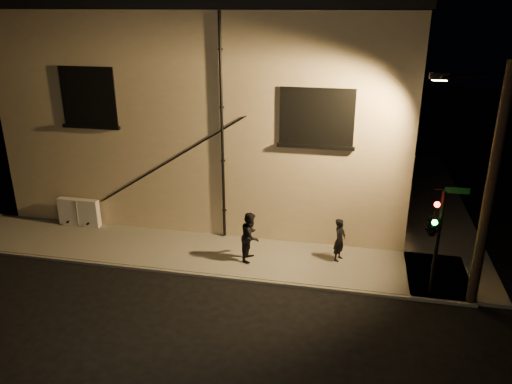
% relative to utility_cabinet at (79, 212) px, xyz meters
% --- Properties ---
extents(ground, '(90.00, 90.00, 0.00)m').
position_rel_utility_cabinet_xyz_m(ground, '(7.88, -2.70, -0.69)').
color(ground, black).
extents(sidewalk, '(21.00, 16.00, 0.12)m').
position_rel_utility_cabinet_xyz_m(sidewalk, '(9.10, 1.69, -0.63)').
color(sidewalk, slate).
rests_on(sidewalk, ground).
extents(building, '(16.20, 12.23, 8.80)m').
position_rel_utility_cabinet_xyz_m(building, '(4.88, 6.29, 3.71)').
color(building, beige).
rests_on(building, ground).
extents(utility_cabinet, '(1.73, 0.29, 1.14)m').
position_rel_utility_cabinet_xyz_m(utility_cabinet, '(0.00, 0.00, 0.00)').
color(utility_cabinet, white).
rests_on(utility_cabinet, sidewalk).
extents(pedestrian_a, '(0.56, 0.67, 1.57)m').
position_rel_utility_cabinet_xyz_m(pedestrian_a, '(10.56, -0.81, 0.21)').
color(pedestrian_a, black).
rests_on(pedestrian_a, sidewalk).
extents(pedestrian_b, '(0.73, 0.91, 1.78)m').
position_rel_utility_cabinet_xyz_m(pedestrian_b, '(7.48, -1.40, 0.32)').
color(pedestrian_b, black).
rests_on(pedestrian_b, sidewalk).
extents(traffic_signal, '(1.22, 2.09, 3.56)m').
position_rel_utility_cabinet_xyz_m(traffic_signal, '(13.31, -2.51, 1.83)').
color(traffic_signal, black).
rests_on(traffic_signal, sidewalk).
extents(streetlamp_pole, '(2.03, 1.39, 7.32)m').
position_rel_utility_cabinet_xyz_m(streetlamp_pole, '(14.61, -2.53, 3.19)').
color(streetlamp_pole, black).
rests_on(streetlamp_pole, ground).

